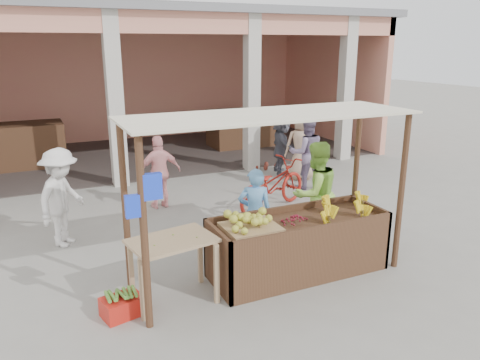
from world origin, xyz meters
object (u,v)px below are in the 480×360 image
fruit_stall (298,247)px  vendor_blue (255,210)px  red_crate (122,306)px  motorcycle (272,184)px  vendor_green (315,191)px  side_table (172,249)px

fruit_stall → vendor_blue: 0.92m
red_crate → vendor_blue: bearing=7.1°
vendor_blue → motorcycle: (1.33, 1.85, -0.24)m
red_crate → motorcycle: motorcycle is taller
red_crate → vendor_green: 3.60m
fruit_stall → motorcycle: 2.82m
fruit_stall → vendor_green: (0.80, 0.80, 0.53)m
motorcycle → red_crate: bearing=105.0°
fruit_stall → side_table: size_ratio=2.21×
red_crate → motorcycle: 4.52m
fruit_stall → motorcycle: bearing=69.2°
side_table → vendor_green: 2.82m
vendor_blue → motorcycle: vendor_blue is taller
fruit_stall → red_crate: 2.61m
side_table → motorcycle: size_ratio=0.58×
vendor_blue → motorcycle: 2.29m
side_table → vendor_green: (2.70, 0.78, 0.20)m
fruit_stall → vendor_green: vendor_green is taller
motorcycle → side_table: bearing=110.1°
fruit_stall → red_crate: size_ratio=5.39×
fruit_stall → vendor_green: 1.25m
side_table → vendor_blue: vendor_blue is taller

